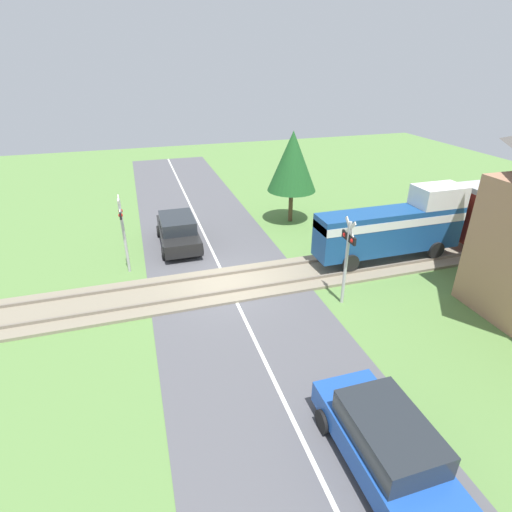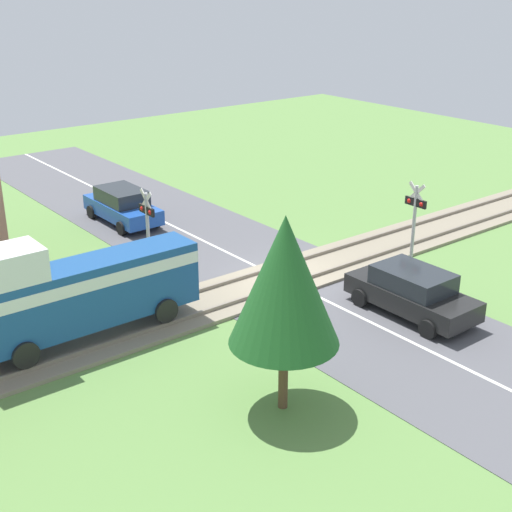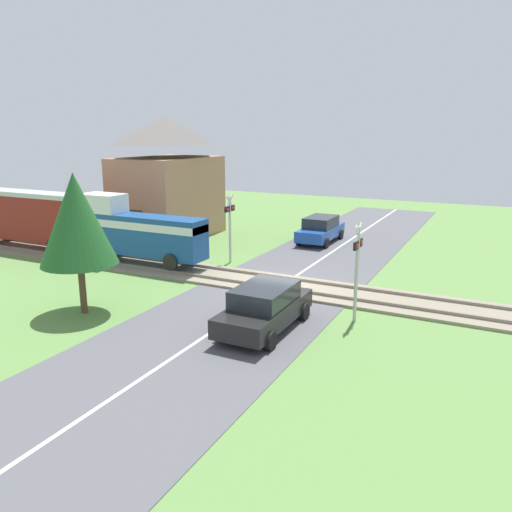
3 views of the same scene
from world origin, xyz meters
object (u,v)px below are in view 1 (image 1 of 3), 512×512
object	(u,v)px
car_far_side	(386,445)
crossing_signal_west_approach	(122,225)
crossing_signal_east_approach	(347,251)
pedestrian_by_station	(474,255)
car_near_crossing	(178,231)
train	(474,214)

from	to	relation	value
car_far_side	crossing_signal_west_approach	size ratio (longest dim) A/B	1.23
crossing_signal_east_approach	pedestrian_by_station	world-z (taller)	crossing_signal_east_approach
car_near_crossing	car_far_side	xyz separation A→B (m)	(13.65, 2.88, 0.01)
car_near_crossing	crossing_signal_west_approach	xyz separation A→B (m)	(2.11, -2.45, 1.40)
pedestrian_by_station	train	bearing A→B (deg)	142.49
car_near_crossing	pedestrian_by_station	xyz separation A→B (m)	(6.50, 11.95, -0.01)
crossing_signal_east_approach	car_far_side	bearing A→B (deg)	-20.51
crossing_signal_east_approach	train	bearing A→B (deg)	107.19
crossing_signal_west_approach	crossing_signal_east_approach	size ratio (longest dim) A/B	1.00
crossing_signal_west_approach	car_far_side	bearing A→B (deg)	24.78
car_far_side	crossing_signal_east_approach	bearing A→B (deg)	159.49
train	car_near_crossing	distance (m)	14.21
car_near_crossing	pedestrian_by_station	distance (m)	13.61
car_near_crossing	pedestrian_by_station	bearing A→B (deg)	61.48
crossing_signal_east_approach	pedestrian_by_station	bearing A→B (deg)	95.28
crossing_signal_west_approach	pedestrian_by_station	bearing A→B (deg)	73.07
train	crossing_signal_west_approach	world-z (taller)	crossing_signal_west_approach
crossing_signal_east_approach	crossing_signal_west_approach	bearing A→B (deg)	-122.72
car_far_side	pedestrian_by_station	distance (m)	11.56
train	car_near_crossing	xyz separation A→B (m)	(-4.61, -13.40, -1.07)
train	crossing_signal_east_approach	size ratio (longest dim) A/B	4.52
car_far_side	pedestrian_by_station	size ratio (longest dim) A/B	2.47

